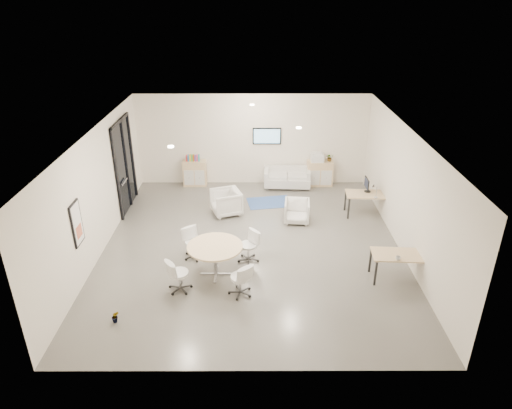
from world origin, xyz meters
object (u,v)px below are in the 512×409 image
object	(u,v)px
desk_rear	(368,196)
desk_front	(400,257)
armchair_left	(226,201)
round_table	(215,249)
sideboard_left	(195,173)
armchair_right	(297,210)
sideboard_right	(320,173)
loveseat	(287,178)

from	to	relation	value
desk_rear	desk_front	size ratio (longest dim) A/B	1.04
armchair_left	round_table	distance (m)	3.36
desk_rear	sideboard_left	bearing A→B (deg)	160.92
armchair_right	sideboard_right	bearing A→B (deg)	75.31
sideboard_right	desk_rear	world-z (taller)	sideboard_right
armchair_right	desk_rear	xyz separation A→B (m)	(2.22, 0.48, 0.26)
desk_rear	round_table	xyz separation A→B (m)	(-4.44, -3.28, 0.10)
sideboard_right	loveseat	world-z (taller)	sideboard_right
sideboard_left	armchair_right	world-z (taller)	sideboard_left
sideboard_right	armchair_left	bearing A→B (deg)	-144.52
loveseat	desk_rear	distance (m)	3.21
sideboard_left	loveseat	size ratio (longest dim) A/B	0.56
desk_rear	desk_front	xyz separation A→B (m)	(-0.03, -3.45, -0.02)
desk_front	round_table	distance (m)	4.41
sideboard_right	desk_front	xyz separation A→B (m)	(1.15, -5.79, 0.16)
sideboard_right	desk_front	world-z (taller)	sideboard_right
sideboard_left	round_table	distance (m)	5.75
sideboard_right	desk_front	bearing A→B (deg)	-78.76
armchair_left	armchair_right	distance (m)	2.22
round_table	armchair_left	bearing A→B (deg)	88.83
loveseat	desk_rear	size ratio (longest dim) A/B	1.18
sideboard_left	loveseat	distance (m)	3.27
sideboard_left	desk_rear	world-z (taller)	sideboard_left
loveseat	desk_front	distance (m)	6.09
desk_rear	round_table	size ratio (longest dim) A/B	1.04
loveseat	armchair_left	distance (m)	2.93
sideboard_left	sideboard_right	bearing A→B (deg)	-0.11
sideboard_left	desk_front	distance (m)	8.04
armchair_left	desk_rear	size ratio (longest dim) A/B	0.62
loveseat	round_table	xyz separation A→B (m)	(-2.09, -5.46, 0.41)
sideboard_left	desk_rear	distance (m)	6.07
loveseat	round_table	distance (m)	5.86
armchair_right	round_table	bearing A→B (deg)	-122.73
armchair_right	round_table	distance (m)	3.60
sideboard_left	armchair_right	xyz separation A→B (m)	(3.38, -2.82, -0.08)
armchair_right	desk_front	xyz separation A→B (m)	(2.19, -2.98, 0.24)
loveseat	armchair_left	size ratio (longest dim) A/B	1.91
desk_rear	round_table	distance (m)	5.52
round_table	sideboard_left	bearing A→B (deg)	101.70
round_table	desk_rear	bearing A→B (deg)	36.51
sideboard_right	round_table	distance (m)	6.50
round_table	sideboard_right	bearing A→B (deg)	59.89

